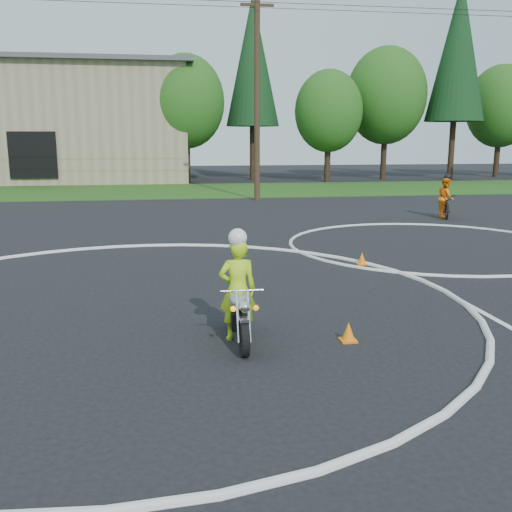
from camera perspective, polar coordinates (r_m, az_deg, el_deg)
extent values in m
plane|color=black|center=(7.88, -12.63, -11.03)|extent=(120.00, 120.00, 0.00)
cube|color=#1E4714|center=(34.40, -9.77, 6.44)|extent=(120.00, 10.00, 0.02)
torus|color=silver|center=(10.71, -11.62, -4.85)|extent=(12.12, 12.12, 0.12)
torus|color=silver|center=(17.23, 16.87, 1.10)|extent=(8.10, 8.10, 0.10)
cylinder|color=black|center=(8.05, -1.20, -8.23)|extent=(0.11, 0.53, 0.53)
cylinder|color=black|center=(9.21, -2.22, -5.66)|extent=(0.11, 0.53, 0.53)
cube|color=black|center=(8.64, -1.79, -6.22)|extent=(0.25, 0.48, 0.26)
ellipsoid|color=#B6B5BA|center=(8.38, -1.65, -4.41)|extent=(0.32, 0.56, 0.25)
cube|color=black|center=(8.81, -2.01, -3.85)|extent=(0.23, 0.53, 0.09)
cylinder|color=white|center=(8.01, -1.84, -6.02)|extent=(0.04, 0.32, 0.71)
cylinder|color=white|center=(8.03, -0.72, -5.97)|extent=(0.04, 0.32, 0.71)
cube|color=silver|center=(7.95, -1.19, -6.36)|extent=(0.12, 0.19, 0.04)
cylinder|color=white|center=(8.07, -1.43, -3.48)|extent=(0.61, 0.03, 0.03)
sphere|color=white|center=(7.82, -1.13, -5.11)|extent=(0.16, 0.16, 0.16)
sphere|color=orange|center=(7.82, -2.30, -5.31)|extent=(0.08, 0.08, 0.08)
sphere|color=orange|center=(7.86, 0.00, -5.21)|extent=(0.08, 0.08, 0.08)
cylinder|color=silver|center=(9.02, -1.17, -6.03)|extent=(0.07, 0.70, 0.07)
imported|color=#B9E918|center=(8.58, -1.85, -3.39)|extent=(0.57, 0.37, 1.55)
sphere|color=white|center=(8.37, -1.85, 1.82)|extent=(0.28, 0.28, 0.28)
imported|color=black|center=(23.35, 18.40, 4.78)|extent=(1.16, 1.88, 0.93)
imported|color=orange|center=(23.32, 18.45, 5.54)|extent=(0.80, 0.91, 1.55)
sphere|color=black|center=(23.26, 18.58, 7.49)|extent=(0.27, 0.27, 0.27)
cone|color=orange|center=(8.77, 9.23, -7.49)|extent=(0.22, 0.22, 0.30)
cube|color=orange|center=(8.81, 9.20, -8.32)|extent=(0.24, 0.24, 0.03)
cone|color=orange|center=(14.10, 10.55, -0.25)|extent=(0.22, 0.22, 0.30)
cube|color=orange|center=(14.13, 10.53, -0.78)|extent=(0.24, 0.24, 0.03)
cube|color=black|center=(40.11, -21.42, 9.38)|extent=(3.00, 0.16, 3.00)
cylinder|color=#382619|center=(41.31, -6.90, 9.59)|extent=(0.44, 0.44, 3.24)
ellipsoid|color=#1E5116|center=(41.37, -7.03, 15.08)|extent=(5.40, 5.40, 6.48)
cylinder|color=#382619|center=(43.75, -0.34, 10.25)|extent=(0.44, 0.44, 3.96)
cone|color=black|center=(44.10, -0.35, 18.93)|extent=(3.96, 3.96, 9.35)
cylinder|color=#382619|center=(41.88, 7.15, 9.37)|extent=(0.44, 0.44, 2.88)
ellipsoid|color=#1E5116|center=(41.90, 7.28, 14.18)|extent=(4.80, 4.80, 5.76)
cylinder|color=#382619|center=(45.35, 12.64, 9.80)|extent=(0.44, 0.44, 3.60)
ellipsoid|color=#1E5116|center=(45.45, 12.90, 15.35)|extent=(6.00, 6.00, 7.20)
cylinder|color=#382619|center=(46.50, 18.96, 9.94)|extent=(0.44, 0.44, 4.32)
cone|color=black|center=(46.93, 19.57, 18.82)|extent=(4.32, 4.32, 10.20)
cylinder|color=#382619|center=(50.71, 22.94, 9.13)|extent=(0.44, 0.44, 3.24)
ellipsoid|color=#1E5116|center=(50.75, 23.30, 13.59)|extent=(5.40, 5.40, 6.48)
cylinder|color=#382619|center=(42.37, -12.42, 9.21)|extent=(0.44, 0.44, 2.88)
ellipsoid|color=#1E5116|center=(42.39, -12.63, 13.97)|extent=(4.80, 4.80, 5.76)
cylinder|color=#473321|center=(28.68, 0.11, 15.59)|extent=(0.28, 0.28, 10.00)
cube|color=#473321|center=(29.27, 0.11, 23.82)|extent=(1.60, 0.12, 0.12)
cylinder|color=black|center=(30.00, -21.01, 22.80)|extent=(20.00, 0.02, 0.02)
cylinder|color=black|center=(31.85, 19.86, 22.18)|extent=(20.00, 0.02, 0.02)
cylinder|color=black|center=(32.81, 18.89, 21.90)|extent=(20.00, 0.02, 0.02)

